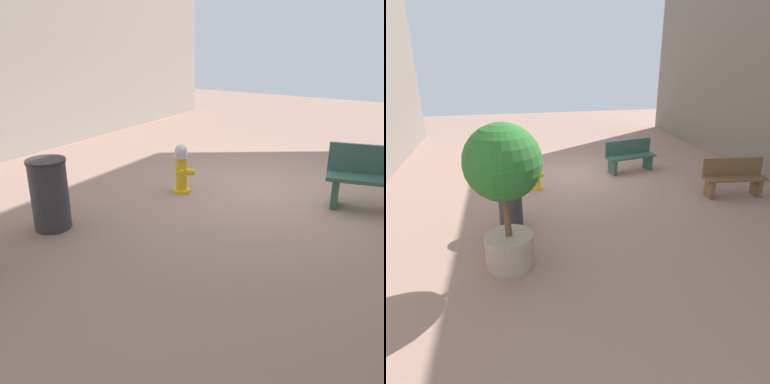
% 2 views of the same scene
% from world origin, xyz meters
% --- Properties ---
extents(ground_plane, '(23.40, 23.40, 0.00)m').
position_xyz_m(ground_plane, '(0.00, 0.00, 0.00)').
color(ground_plane, '#9E7A6B').
extents(fire_hydrant, '(0.37, 0.38, 0.82)m').
position_xyz_m(fire_hydrant, '(1.17, 0.92, 0.41)').
color(fire_hydrant, gold).
rests_on(fire_hydrant, ground_plane).
extents(bench_near, '(1.62, 0.76, 0.95)m').
position_xyz_m(bench_near, '(-1.75, 0.01, 0.49)').
color(bench_near, '#33594C').
rests_on(bench_near, ground_plane).
extents(trash_bin, '(0.51, 0.51, 0.97)m').
position_xyz_m(trash_bin, '(1.91, 3.00, 0.48)').
color(trash_bin, '#38383D').
rests_on(trash_bin, ground_plane).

